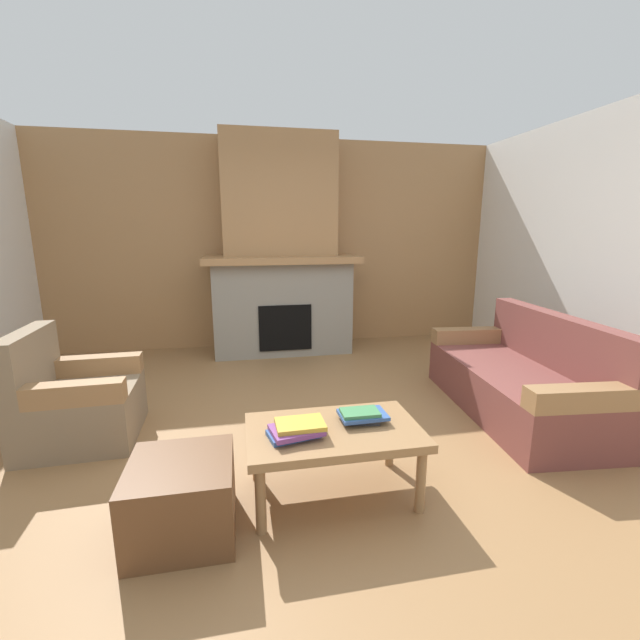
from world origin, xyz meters
name	(u,v)px	position (x,y,z in m)	size (l,w,h in m)	color
ground	(321,450)	(0.00, 0.00, 0.00)	(9.00, 9.00, 0.00)	olive
wall_back_wood_panel	(278,245)	(0.00, 3.00, 1.35)	(6.00, 0.12, 2.70)	#A87A4C
fireplace	(281,261)	(0.00, 2.62, 1.16)	(1.90, 0.82, 2.70)	gray
couch	(522,380)	(1.81, 0.30, 0.29)	(1.00, 1.87, 0.85)	brown
armchair	(75,402)	(-1.77, 0.52, 0.29)	(0.78, 0.78, 0.85)	#847056
coffee_table	(334,437)	(-0.03, -0.51, 0.38)	(1.00, 0.60, 0.43)	#997047
ottoman	(182,498)	(-0.86, -0.67, 0.20)	(0.52, 0.52, 0.40)	brown
book_stack_near_edge	(297,429)	(-0.25, -0.57, 0.47)	(0.33, 0.25, 0.08)	#335699
book_stack_center	(362,415)	(0.15, -0.46, 0.47)	(0.28, 0.20, 0.07)	#2D2D33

